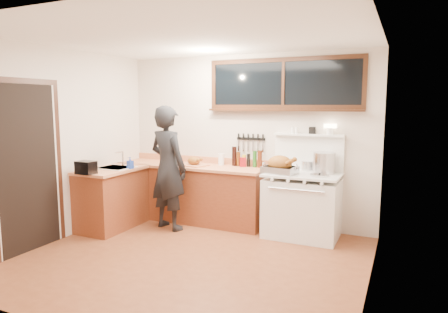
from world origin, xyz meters
The scene contains 20 objects.
ground_plane centered at (0.00, 0.00, -0.01)m, with size 4.00×3.50×0.02m, color brown.
room_shell centered at (0.00, 0.00, 1.65)m, with size 4.10×3.60×2.65m.
counter_back centered at (-0.80, 1.45, 0.45)m, with size 2.44×0.64×1.00m.
counter_left centered at (-1.70, 0.62, 0.45)m, with size 0.64×1.09×0.90m.
sink_unit centered at (-1.68, 0.70, 0.85)m, with size 0.50×0.45×0.37m.
vintage_stove centered at (1.00, 1.41, 0.47)m, with size 1.02×0.74×1.58m.
back_window centered at (0.60, 1.72, 2.06)m, with size 2.32×0.13×0.77m.
left_doorway centered at (-1.99, -0.55, 1.09)m, with size 0.02×1.04×2.17m.
knife_strip centered at (0.10, 1.73, 1.31)m, with size 0.46×0.03×0.28m.
man centered at (-0.90, 0.94, 0.92)m, with size 0.76×0.60×1.83m.
soap_bottle centered at (-1.43, 0.74, 0.99)m, with size 0.09×0.09×0.17m.
toaster centered at (-1.70, 0.12, 0.99)m, with size 0.26×0.19×0.18m.
cutting_board centered at (-0.70, 1.37, 0.95)m, with size 0.47×0.40×0.14m.
roast_turkey centered at (0.71, 1.26, 1.00)m, with size 0.49×0.39×0.25m.
stockpot centered at (1.26, 1.55, 1.04)m, with size 0.33×0.33×0.29m.
saucepan centered at (1.00, 1.68, 0.97)m, with size 0.24×0.31×0.14m.
pot_lid centered at (1.25, 1.30, 0.91)m, with size 0.29×0.29×0.04m.
coffee_tin centered at (0.02, 1.60, 0.97)m, with size 0.12×0.11×0.14m.
pitcher centered at (-0.35, 1.61, 0.99)m, with size 0.10×0.10×0.18m.
bottle_cluster centered at (0.06, 1.63, 1.02)m, with size 0.49×0.07×0.30m.
Camera 1 is at (2.27, -4.00, 1.86)m, focal length 32.00 mm.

